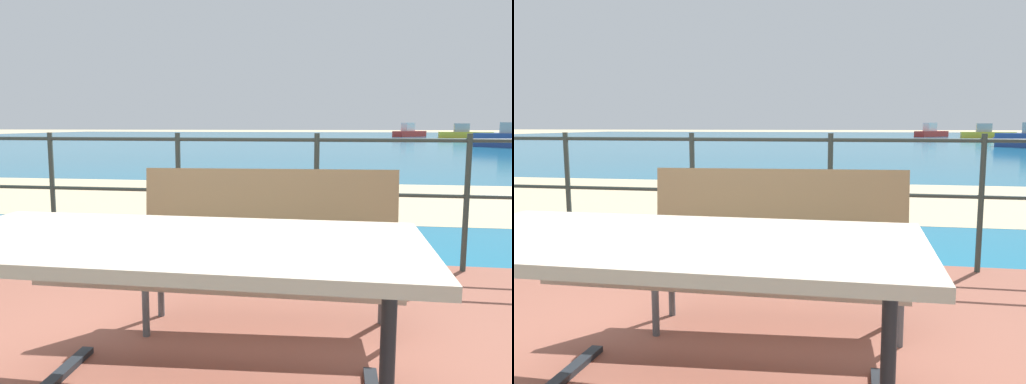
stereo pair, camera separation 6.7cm
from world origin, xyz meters
The scene contains 8 objects.
sea_water centered at (0.00, 40.00, 0.01)m, with size 90.00×90.00×0.01m, color #196B8E.
beach_strip centered at (0.00, 6.69, 0.01)m, with size 54.00×4.37×0.01m, color tan.
picnic_table centered at (0.22, -0.09, 0.66)m, with size 1.66×1.44×0.79m.
park_bench centered at (0.37, 1.15, 0.59)m, with size 1.51×0.52×0.91m.
railing_fence centered at (0.00, 2.46, 0.74)m, with size 5.94×0.04×1.10m.
boat_near centered at (8.15, 52.64, 0.46)m, with size 3.84×4.09×1.43m.
boat_mid centered at (12.51, 47.83, 0.41)m, with size 5.23×1.79×1.35m.
boat_far centered at (9.83, 27.56, 0.49)m, with size 3.53×3.45×1.35m.
Camera 1 is at (0.75, -1.66, 1.22)m, focal length 35.22 mm.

